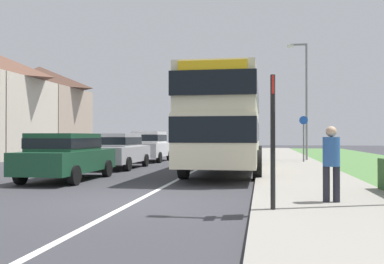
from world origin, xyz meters
name	(u,v)px	position (x,y,z in m)	size (l,w,h in m)	color
ground_plane	(135,202)	(0.00, 0.00, 0.00)	(120.00, 120.00, 0.00)	#38383D
lane_marking_centre	(192,172)	(0.00, 8.00, 0.00)	(0.14, 60.00, 0.01)	silver
pavement_near_side	(303,177)	(4.20, 6.00, 0.06)	(3.20, 68.00, 0.12)	gray
double_decker_bus	(227,119)	(1.40, 8.10, 2.14)	(2.80, 10.54, 3.70)	beige
parked_car_dark_green	(66,154)	(-3.56, 3.99, 0.86)	(1.93, 4.37, 1.55)	#19472D
parked_car_silver	(117,149)	(-3.63, 9.23, 0.87)	(1.99, 4.42, 1.57)	#B7B7BC
parked_car_white	(150,145)	(-3.57, 14.64, 0.94)	(1.88, 4.08, 1.72)	silver
pedestrian_at_stop	(331,160)	(4.20, -0.14, 0.98)	(0.34, 0.34, 1.67)	#23232D
bus_stop_sign	(273,132)	(3.00, -1.22, 1.54)	(0.09, 0.52, 2.60)	black
cycle_route_sign	(304,137)	(4.97, 13.83, 1.43)	(0.44, 0.08, 2.52)	slate
street_lamp_mid	(304,93)	(5.19, 15.63, 3.90)	(1.14, 0.20, 6.72)	slate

